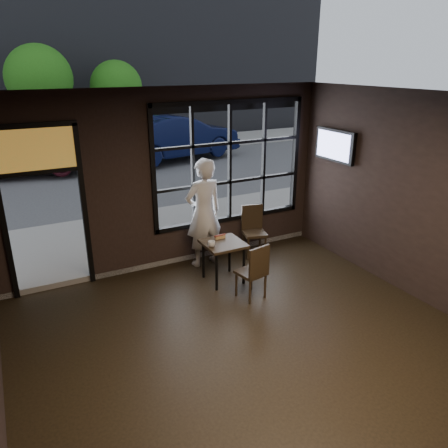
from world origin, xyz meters
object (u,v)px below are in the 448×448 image
chair_near (251,271)px  man (204,213)px  cafe_table (223,261)px  navy_car (176,137)px

chair_near → man: man is taller
chair_near → man: bearing=-95.9°
cafe_table → chair_near: 0.72m
chair_near → man: 1.57m
man → chair_near: bearing=89.1°
cafe_table → chair_near: (0.13, -0.70, 0.11)m
man → navy_car: bearing=-114.5°
cafe_table → man: 1.00m
cafe_table → navy_car: (2.88, 9.39, 0.56)m
cafe_table → man: man is taller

